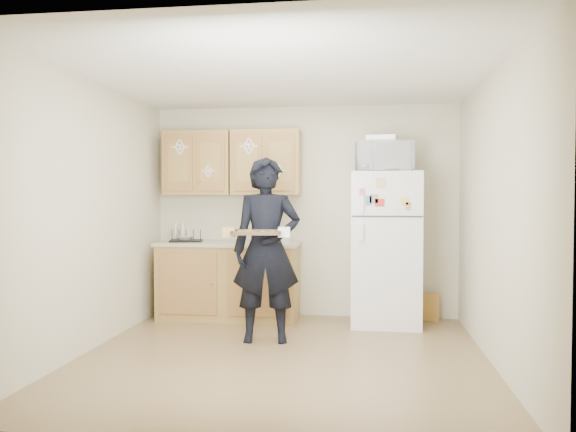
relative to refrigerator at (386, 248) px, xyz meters
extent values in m
plane|color=brown|center=(-0.95, -1.43, -0.85)|extent=(3.60, 3.60, 0.00)
plane|color=white|center=(-0.95, -1.43, 1.65)|extent=(3.60, 3.60, 0.00)
cube|color=beige|center=(-0.95, 0.37, 0.40)|extent=(3.60, 0.04, 2.50)
cube|color=beige|center=(-0.95, -3.23, 0.40)|extent=(3.60, 0.04, 2.50)
cube|color=beige|center=(-2.75, -1.43, 0.40)|extent=(0.04, 3.60, 2.50)
cube|color=beige|center=(0.85, -1.43, 0.40)|extent=(0.04, 3.60, 2.50)
cube|color=white|center=(0.00, 0.00, 0.00)|extent=(0.75, 0.70, 1.70)
cube|color=olive|center=(-1.80, 0.05, -0.42)|extent=(1.60, 0.60, 0.86)
cube|color=#B9AD8E|center=(-1.80, 0.05, 0.03)|extent=(1.64, 0.64, 0.04)
cube|color=olive|center=(-2.20, 0.18, 0.98)|extent=(0.80, 0.33, 0.75)
cube|color=olive|center=(-1.38, 0.18, 0.98)|extent=(0.80, 0.33, 0.75)
cube|color=gold|center=(0.52, 0.24, -0.69)|extent=(0.20, 0.07, 0.32)
imported|color=black|center=(-1.18, -0.91, 0.06)|extent=(0.72, 0.52, 1.81)
cube|color=black|center=(-1.23, -1.20, 0.24)|extent=(0.50, 0.39, 0.04)
cylinder|color=gold|center=(-1.32, -1.29, 0.25)|extent=(0.15, 0.15, 0.02)
cylinder|color=gold|center=(-1.11, -1.26, 0.25)|extent=(0.15, 0.15, 0.02)
cylinder|color=gold|center=(-1.34, -1.14, 0.25)|extent=(0.15, 0.15, 0.02)
imported|color=white|center=(-0.02, -0.05, 1.02)|extent=(0.65, 0.48, 0.33)
cube|color=#AEAEB5|center=(-0.05, -0.02, 1.22)|extent=(0.35, 0.27, 0.07)
cube|color=black|center=(-2.31, 0.02, 0.12)|extent=(0.42, 0.35, 0.15)
imported|color=silver|center=(-2.32, 0.02, 0.09)|extent=(0.25, 0.25, 0.05)
imported|color=white|center=(-1.12, -0.08, 0.15)|extent=(0.10, 0.10, 0.20)
camera|label=1|loc=(-0.23, -6.32, 0.58)|focal=35.00mm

